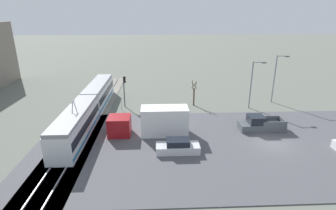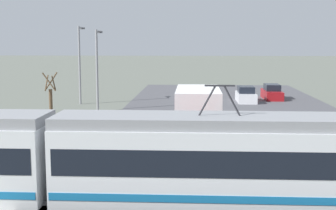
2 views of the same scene
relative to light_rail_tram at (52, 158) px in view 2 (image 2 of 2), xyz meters
name	(u,v)px [view 2 (image 2 of 2)]	position (x,y,z in m)	size (l,w,h in m)	color
ground_plane	(233,115)	(-8.63, -21.74, -1.68)	(320.00, 320.00, 0.00)	#60665B
road_surface	(233,114)	(-8.63, -21.74, -1.64)	(19.25, 51.67, 0.08)	#4C4C51
rail_bed	(281,204)	(-8.63, 0.00, -1.63)	(63.60, 4.40, 0.22)	gray
light_rail_tram	(52,158)	(0.00, 0.00, 0.00)	(24.79, 2.64, 4.42)	white
box_truck	(198,122)	(-5.59, -8.73, -0.09)	(2.53, 9.24, 3.27)	maroon
pickup_truck	(189,105)	(-4.97, -21.74, -0.91)	(2.10, 5.40, 1.83)	#4C5156
sedan_car_0	(272,93)	(-13.53, -32.22, -0.96)	(1.72, 4.60, 1.54)	maroon
sedan_car_1	(246,95)	(-10.55, -29.70, -0.96)	(1.78, 4.26, 1.55)	silver
sedan_car_2	(271,131)	(-10.02, -11.19, -1.01)	(1.75, 4.44, 1.43)	silver
street_tree	(51,103)	(4.63, -14.88, 0.12)	(0.95, 0.79, 3.95)	brown
street_lamp_near_crossing	(80,59)	(5.69, -27.90, 2.70)	(0.36, 1.95, 7.52)	gray
street_lamp_mid_block	(97,64)	(3.03, -23.28, 2.46)	(0.36, 1.95, 7.06)	gray
no_parking_sign	(17,145)	(2.89, -3.93, -0.42)	(0.32, 0.08, 2.04)	gray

